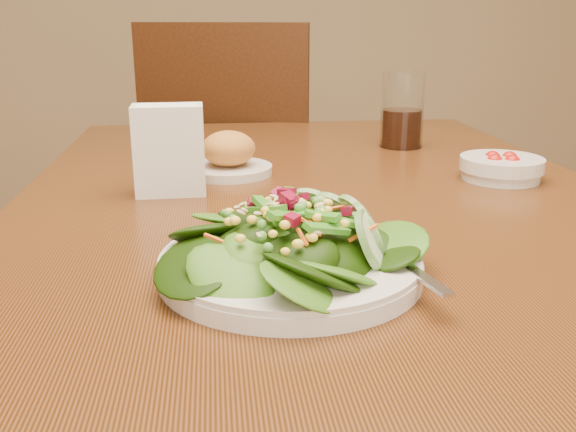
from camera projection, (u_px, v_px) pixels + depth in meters
name	position (u px, v px, depth m)	size (l,w,h in m)	color
dining_table	(325.00, 266.00, 0.95)	(0.90, 1.40, 0.75)	#5B3117
chair_far	(236.00, 192.00, 1.82)	(0.55, 0.55, 0.99)	#361A09
salad_plate	(300.00, 249.00, 0.65)	(0.27, 0.27, 0.08)	silver
bread_plate	(229.00, 157.00, 1.07)	(0.14, 0.14, 0.07)	silver
tomato_bowl	(501.00, 168.00, 1.03)	(0.13, 0.13, 0.04)	silver
drinking_glass	(402.00, 115.00, 1.28)	(0.09, 0.09, 0.15)	silver
napkin_holder	(169.00, 148.00, 0.94)	(0.10, 0.06, 0.13)	white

